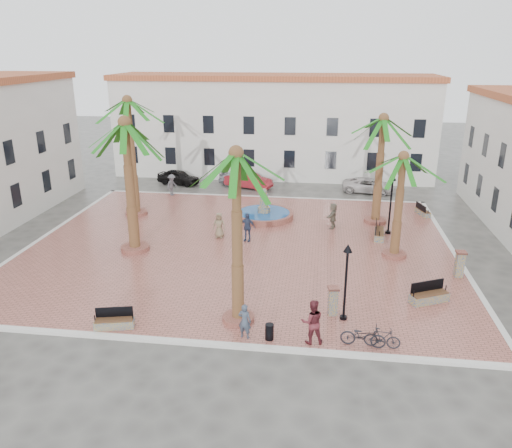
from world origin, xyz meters
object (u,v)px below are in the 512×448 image
object	(u,v)px
bench_ne	(423,212)
car_black	(178,177)
lamppost_s	(347,269)
bicycle_b	(382,338)
car_red	(249,180)
car_white	(369,185)
pedestrian_fountain_a	(219,225)
car_silver	(243,179)
bench_se	(429,297)
lamppost_e	(392,194)
palm_s	(236,173)
fountain	(264,214)
pedestrian_north	(172,185)
pedestrian_east	(333,216)
palm_sw	(126,138)
pedestrian_fountain_b	(247,227)
cyclist_b	(312,322)
palm_e	(402,169)
litter_bin	(269,332)
bench_e	(379,233)
bollard_e	(460,264)
bicycle_a	(363,336)
bollard_n	(263,199)
cyclist_a	(245,321)
bench_s	(114,322)
palm_ne	(383,131)
bollard_se	(333,300)
palm_nw	(128,113)

from	to	relation	value
bench_ne	car_black	size ratio (longest dim) A/B	0.43
lamppost_s	bicycle_b	bearing A→B (deg)	-54.87
car_red	car_white	bearing A→B (deg)	-72.23
pedestrian_fountain_a	car_silver	world-z (taller)	pedestrian_fountain_a
bench_se	lamppost_e	bearing A→B (deg)	68.87
palm_s	fountain	bearing A→B (deg)	92.24
pedestrian_north	car_white	distance (m)	16.81
pedestrian_fountain_a	pedestrian_east	xyz separation A→B (m)	(7.31, 2.83, 0.05)
palm_sw	pedestrian_fountain_b	bearing A→B (deg)	20.22
car_silver	lamppost_e	bearing A→B (deg)	-121.62
car_black	fountain	bearing A→B (deg)	-120.31
palm_s	pedestrian_east	world-z (taller)	palm_s
cyclist_b	pedestrian_north	xyz separation A→B (m)	(-12.22, 20.80, -0.09)
palm_sw	car_red	size ratio (longest dim) A/B	1.90
palm_e	litter_bin	bearing A→B (deg)	-122.56
bench_ne	car_silver	distance (m)	16.10
bench_e	car_white	distance (m)	11.52
lamppost_s	bollard_e	bearing A→B (deg)	40.52
bollard_e	pedestrian_north	world-z (taller)	pedestrian_north
pedestrian_north	car_silver	world-z (taller)	pedestrian_north
bench_ne	bicycle_a	distance (m)	18.95
car_red	car_white	xyz separation A→B (m)	(10.49, -0.05, -0.09)
bench_e	bollard_n	bearing A→B (deg)	62.48
lamppost_e	pedestrian_fountain_a	size ratio (longest dim) A/B	2.41
cyclist_a	pedestrian_north	bearing A→B (deg)	-51.99
bench_s	litter_bin	size ratio (longest dim) A/B	2.53
palm_e	bicycle_b	size ratio (longest dim) A/B	4.26
bench_se	palm_ne	bearing A→B (deg)	70.95
palm_e	cyclist_b	size ratio (longest dim) A/B	3.21
bollard_se	bollard_n	distance (m)	16.75
bicycle_a	car_silver	world-z (taller)	car_silver
lamppost_e	bicycle_a	distance (m)	14.21
car_silver	litter_bin	bearing A→B (deg)	-155.75
palm_sw	car_silver	world-z (taller)	palm_sw
bicycle_b	pedestrian_east	world-z (taller)	pedestrian_east
bench_s	bench_e	world-z (taller)	bench_e
lamppost_s	palm_nw	bearing A→B (deg)	137.87
bench_s	bollard_e	distance (m)	17.92
bench_ne	lamppost_e	distance (m)	5.81
car_black	palm_ne	bearing A→B (deg)	-102.96
palm_e	pedestrian_north	distance (m)	20.47
palm_sw	lamppost_s	distance (m)	14.70
pedestrian_fountain_b	palm_e	bearing A→B (deg)	1.28
fountain	car_white	bearing A→B (deg)	46.22
palm_ne	palm_nw	bearing A→B (deg)	-178.05
lamppost_s	bench_e	bearing A→B (deg)	76.47
pedestrian_east	car_black	size ratio (longest dim) A/B	0.45
litter_bin	pedestrian_fountain_b	distance (m)	11.53
palm_ne	pedestrian_east	bearing A→B (deg)	-151.08
bench_se	car_black	bearing A→B (deg)	105.46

